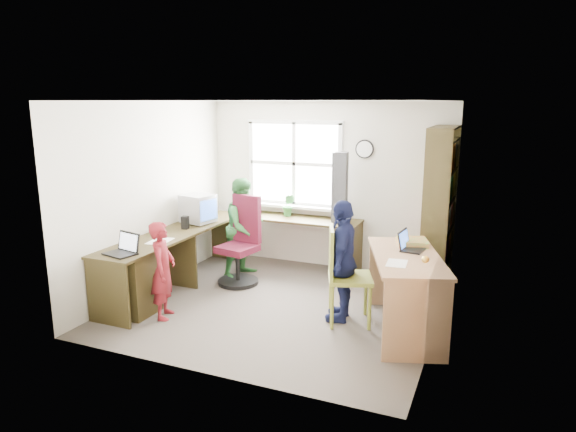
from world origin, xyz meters
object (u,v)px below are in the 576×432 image
object	(u,v)px
laptop_left	(124,249)
person_green	(244,227)
crt_monitor	(198,209)
swivel_chair	(241,246)
laptop_right	(409,245)
right_desk	(406,276)
bookshelf	(439,216)
l_desk	(173,263)
wooden_chair	(343,272)
person_navy	(342,261)
cd_tower	(340,187)
person_red	(163,270)
potted_plant	(289,205)

from	to	relation	value
laptop_left	person_green	distance (m)	1.90
crt_monitor	swivel_chair	bearing A→B (deg)	7.75
swivel_chair	laptop_right	bearing A→B (deg)	-0.18
swivel_chair	crt_monitor	size ratio (longest dim) A/B	2.52
right_desk	bookshelf	bearing A→B (deg)	63.75
l_desk	crt_monitor	world-z (taller)	crt_monitor
right_desk	wooden_chair	bearing A→B (deg)	164.71
laptop_right	wooden_chair	bearing A→B (deg)	118.91
swivel_chair	wooden_chair	distance (m)	1.77
right_desk	laptop_left	world-z (taller)	laptop_left
laptop_right	person_navy	bearing A→B (deg)	112.11
cd_tower	l_desk	bearing A→B (deg)	-137.39
person_red	person_navy	size ratio (longest dim) A/B	0.81
right_desk	person_green	world-z (taller)	person_green
right_desk	person_navy	xyz separation A→B (m)	(-0.70, 0.04, 0.08)
right_desk	person_green	xyz separation A→B (m)	(-2.39, 0.95, 0.08)
right_desk	bookshelf	size ratio (longest dim) A/B	0.76
crt_monitor	person_navy	bearing A→B (deg)	-4.90
crt_monitor	person_red	size ratio (longest dim) A/B	0.42
swivel_chair	laptop_right	size ratio (longest dim) A/B	3.57
swivel_chair	crt_monitor	world-z (taller)	swivel_chair
laptop_left	laptop_right	world-z (taller)	laptop_right
swivel_chair	person_red	distance (m)	1.39
potted_plant	person_navy	size ratio (longest dim) A/B	0.24
l_desk	potted_plant	distance (m)	1.99
right_desk	swivel_chair	size ratio (longest dim) A/B	1.35
right_desk	laptop_left	bearing A→B (deg)	177.32
l_desk	right_desk	size ratio (longest dim) A/B	1.86
wooden_chair	person_navy	xyz separation A→B (m)	(-0.03, 0.08, 0.10)
bookshelf	wooden_chair	distance (m)	1.63
bookshelf	person_navy	bearing A→B (deg)	-124.54
l_desk	right_desk	distance (m)	2.80
l_desk	bookshelf	xyz separation A→B (m)	(2.96, 1.47, 0.55)
swivel_chair	potted_plant	bearing A→B (deg)	82.60
wooden_chair	crt_monitor	world-z (taller)	crt_monitor
l_desk	person_navy	xyz separation A→B (m)	(2.09, 0.21, 0.23)
l_desk	laptop_right	world-z (taller)	laptop_right
swivel_chair	bookshelf	bearing A→B (deg)	25.20
l_desk	person_red	bearing A→B (deg)	-65.62
swivel_chair	laptop_right	world-z (taller)	swivel_chair
person_red	right_desk	bearing A→B (deg)	-95.85
laptop_left	potted_plant	xyz separation A→B (m)	(0.95, 2.44, 0.11)
l_desk	person_green	bearing A→B (deg)	70.35
l_desk	bookshelf	size ratio (longest dim) A/B	1.40
swivel_chair	cd_tower	bearing A→B (deg)	49.45
l_desk	bookshelf	bearing A→B (deg)	26.43
right_desk	person_red	bearing A→B (deg)	176.12
bookshelf	person_green	world-z (taller)	bookshelf
person_red	swivel_chair	bearing A→B (deg)	-32.02
l_desk	swivel_chair	distance (m)	0.98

